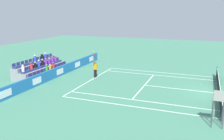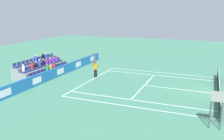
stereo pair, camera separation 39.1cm
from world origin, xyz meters
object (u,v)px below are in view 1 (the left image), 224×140
Objects in this scene: tennis_net at (219,88)px; umpire_chair at (219,103)px; tennis_player at (95,69)px; loose_tennis_ball at (201,84)px.

umpire_chair is at bearing -2.65° from tennis_net.
tennis_net is at bearing 86.53° from tennis_player.
tennis_net is 2.58m from loose_tennis_ball.
umpire_chair is at bearing 56.99° from tennis_player.
umpire_chair reaches higher than tennis_net.
tennis_player reaches higher than umpire_chair.
tennis_player is 1.22× the size of umpire_chair.
tennis_net is 11.85m from tennis_player.
tennis_player reaches higher than loose_tennis_ball.
tennis_net is at bearing 177.35° from umpire_chair.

